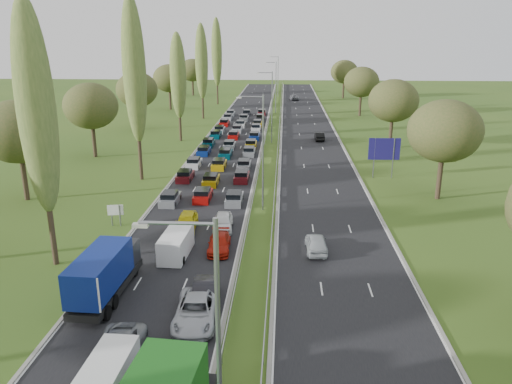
# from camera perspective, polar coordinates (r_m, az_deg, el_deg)

# --- Properties ---
(ground) EXTENTS (260.00, 260.00, 0.00)m
(ground) POSITION_cam_1_polar(r_m,az_deg,el_deg) (88.31, 1.83, 5.90)
(ground) COLOR #325319
(ground) RESTS_ON ground
(near_carriageway) EXTENTS (10.50, 215.00, 0.04)m
(near_carriageway) POSITION_cam_1_polar(r_m,az_deg,el_deg) (91.17, -2.39, 6.26)
(near_carriageway) COLOR black
(near_carriageway) RESTS_ON ground
(far_carriageway) EXTENTS (10.50, 215.00, 0.04)m
(far_carriageway) POSITION_cam_1_polar(r_m,az_deg,el_deg) (90.86, 6.16, 6.13)
(far_carriageway) COLOR black
(far_carriageway) RESTS_ON ground
(central_reservation) EXTENTS (2.36, 215.00, 0.32)m
(central_reservation) POSITION_cam_1_polar(r_m,az_deg,el_deg) (90.66, 1.88, 6.55)
(central_reservation) COLOR gray
(central_reservation) RESTS_ON ground
(lamp_columns) EXTENTS (0.18, 140.18, 12.00)m
(lamp_columns) POSITION_cam_1_polar(r_m,az_deg,el_deg) (85.35, 1.84, 9.59)
(lamp_columns) COLOR gray
(lamp_columns) RESTS_ON ground
(poplar_row) EXTENTS (2.80, 127.80, 22.44)m
(poplar_row) POSITION_cam_1_polar(r_m,az_deg,el_deg) (77.05, -10.63, 13.26)
(poplar_row) COLOR #2D2116
(poplar_row) RESTS_ON ground
(woodland_left) EXTENTS (8.00, 166.00, 11.10)m
(woodland_left) POSITION_cam_1_polar(r_m,az_deg,el_deg) (75.49, -19.29, 8.92)
(woodland_left) COLOR #2D2116
(woodland_left) RESTS_ON ground
(woodland_right) EXTENTS (8.00, 153.00, 11.10)m
(woodland_right) POSITION_cam_1_polar(r_m,az_deg,el_deg) (75.89, 16.70, 9.20)
(woodland_right) COLOR #2D2116
(woodland_right) RESTS_ON ground
(traffic_queue_fill) EXTENTS (9.03, 69.45, 0.80)m
(traffic_queue_fill) POSITION_cam_1_polar(r_m,az_deg,el_deg) (86.27, -2.72, 5.92)
(traffic_queue_fill) COLOR slate
(traffic_queue_fill) RESTS_ON ground
(near_car_6) EXTENTS (2.71, 5.52, 1.51)m
(near_car_6) POSITION_cam_1_polar(r_m,az_deg,el_deg) (29.91, -15.69, -17.24)
(near_car_6) COLOR slate
(near_car_6) RESTS_ON near_carriageway
(near_car_7) EXTENTS (2.23, 5.09, 1.45)m
(near_car_7) POSITION_cam_1_polar(r_m,az_deg,el_deg) (42.18, -9.34, -6.23)
(near_car_7) COLOR #05384F
(near_car_7) RESTS_ON near_carriageway
(near_car_8) EXTENTS (2.11, 4.75, 1.59)m
(near_car_8) POSITION_cam_1_polar(r_m,az_deg,el_deg) (47.41, -7.94, -3.38)
(near_car_8) COLOR #D5C70E
(near_car_8) RESTS_ON near_carriageway
(near_car_9) EXTENTS (1.94, 4.66, 1.50)m
(near_car_9) POSITION_cam_1_polar(r_m,az_deg,el_deg) (34.71, -5.88, -11.46)
(near_car_9) COLOR black
(near_car_9) RESTS_ON near_carriageway
(near_car_10) EXTENTS (2.87, 5.75, 1.56)m
(near_car_10) POSITION_cam_1_polar(r_m,az_deg,el_deg) (32.73, -6.90, -13.35)
(near_car_10) COLOR #B5B8BF
(near_car_10) RESTS_ON near_carriageway
(near_car_11) EXTENTS (2.05, 4.57, 1.30)m
(near_car_11) POSITION_cam_1_polar(r_m,az_deg,el_deg) (42.68, -4.23, -5.86)
(near_car_11) COLOR #AB180A
(near_car_11) RESTS_ON near_carriageway
(near_car_12) EXTENTS (2.05, 4.52, 1.50)m
(near_car_12) POSITION_cam_1_polar(r_m,az_deg,el_deg) (47.11, -3.79, -3.44)
(near_car_12) COLOR white
(near_car_12) RESTS_ON near_carriageway
(far_car_0) EXTENTS (1.86, 4.38, 1.48)m
(far_car_0) POSITION_cam_1_polar(r_m,az_deg,el_deg) (42.66, 6.91, -5.83)
(far_car_0) COLOR #A6ACAF
(far_car_0) RESTS_ON far_carriageway
(far_car_1) EXTENTS (1.62, 4.33, 1.41)m
(far_car_1) POSITION_cam_1_polar(r_m,az_deg,el_deg) (89.05, 7.26, 6.34)
(far_car_1) COLOR black
(far_car_1) RESTS_ON far_carriageway
(far_car_2) EXTENTS (2.68, 5.39, 1.47)m
(far_car_2) POSITION_cam_1_polar(r_m,az_deg,el_deg) (147.37, 4.41, 10.74)
(far_car_2) COLOR slate
(far_car_2) RESTS_ON far_carriageway
(blue_lorry) EXTENTS (2.38, 8.57, 3.62)m
(blue_lorry) POSITION_cam_1_polar(r_m,az_deg,el_deg) (36.40, -16.83, -8.75)
(blue_lorry) COLOR black
(blue_lorry) RESTS_ON near_carriageway
(white_van_front) EXTENTS (1.95, 4.98, 2.00)m
(white_van_front) POSITION_cam_1_polar(r_m,az_deg,el_deg) (27.89, -16.54, -19.51)
(white_van_front) COLOR silver
(white_van_front) RESTS_ON near_carriageway
(white_van_rear) EXTENTS (1.98, 5.06, 2.03)m
(white_van_rear) POSITION_cam_1_polar(r_m,az_deg,el_deg) (42.19, -9.06, -5.78)
(white_van_rear) COLOR white
(white_van_rear) RESTS_ON near_carriageway
(info_sign) EXTENTS (1.50, 0.35, 2.10)m
(info_sign) POSITION_cam_1_polar(r_m,az_deg,el_deg) (49.65, -15.76, -2.24)
(info_sign) COLOR gray
(info_sign) RESTS_ON ground
(direction_sign) EXTENTS (4.00, 0.18, 5.20)m
(direction_sign) POSITION_cam_1_polar(r_m,az_deg,el_deg) (65.78, 14.44, 4.59)
(direction_sign) COLOR gray
(direction_sign) RESTS_ON ground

